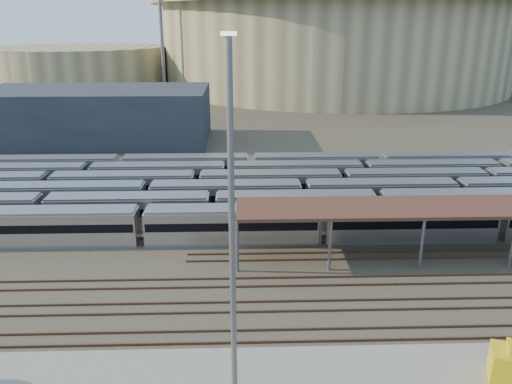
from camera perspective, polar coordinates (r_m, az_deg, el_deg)
The scene contains 9 objects.
ground at distance 46.66m, azimuth 7.88°, elevation -9.54°, with size 420.00×420.00×0.00m, color #383026.
subway_trains at distance 63.14m, azimuth 7.88°, elevation 0.04°, with size 127.45×23.90×3.60m.
empty_tracks at distance 42.36m, azimuth 8.99°, elevation -12.66°, with size 170.00×9.62×0.18m.
stadium at distance 183.33m, azimuth 8.86°, elevation 17.07°, with size 124.00×124.00×32.50m.
secondary_arena at distance 178.87m, azimuth -19.34°, elevation 13.17°, with size 56.00×56.00×14.00m, color tan.
service_building at distance 100.68m, azimuth -17.75°, elevation 8.34°, with size 42.00×20.00×10.00m, color #1E232D.
floodlight_0 at distance 152.00m, azimuth -10.80°, elevation 18.18°, with size 4.00×1.00×38.40m.
floodlight_3 at distance 200.35m, azimuth -2.60°, elevation 18.62°, with size 4.00×1.00×38.40m.
yard_light_pole at distance 28.23m, azimuth -2.77°, elevation -4.30°, with size 0.81×0.36×21.47m.
Camera 1 is at (-7.55, -40.33, 22.21)m, focal length 35.00 mm.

